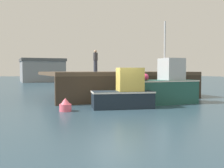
% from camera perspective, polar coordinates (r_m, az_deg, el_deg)
% --- Properties ---
extents(ground, '(120.00, 160.00, 0.10)m').
position_cam_1_polar(ground, '(13.79, 0.62, -5.82)').
color(ground, '#2D4756').
extents(pier, '(10.84, 7.33, 1.96)m').
position_cam_1_polar(pier, '(19.74, 1.43, 1.75)').
color(pier, brown).
rests_on(pier, ground).
extents(fishing_boat_near_left, '(3.60, 2.11, 2.22)m').
position_cam_1_polar(fishing_boat_near_left, '(14.15, 2.83, -2.03)').
color(fishing_boat_near_left, '#19232D').
rests_on(fishing_boat_near_left, ground).
extents(fishing_boat_near_right, '(4.16, 1.76, 5.08)m').
position_cam_1_polar(fishing_boat_near_right, '(16.31, 11.66, -0.64)').
color(fishing_boat_near_right, '#23564C').
rests_on(fishing_boat_near_right, ground).
extents(rowboat, '(2.06, 1.44, 0.39)m').
position_cam_1_polar(rowboat, '(17.25, 12.35, -3.34)').
color(rowboat, white).
rests_on(rowboat, ground).
extents(dockworker, '(0.34, 0.34, 1.64)m').
position_cam_1_polar(dockworker, '(19.39, -3.70, 5.16)').
color(dockworker, '#2D3342').
rests_on(dockworker, pier).
extents(warehouse, '(7.51, 6.75, 4.12)m').
position_cam_1_polar(warehouse, '(48.03, -15.24, 2.98)').
color(warehouse, gray).
rests_on(warehouse, ground).
extents(mooring_buoy_foreground, '(0.61, 0.61, 0.68)m').
position_cam_1_polar(mooring_buoy_foreground, '(13.27, -10.30, -4.69)').
color(mooring_buoy_foreground, '#EA5B70').
rests_on(mooring_buoy_foreground, ground).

